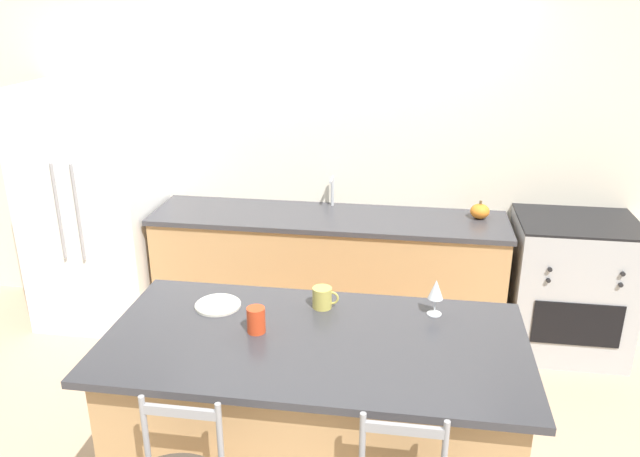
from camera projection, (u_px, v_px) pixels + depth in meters
ground_plane at (321, 352)px, 4.36m from camera, size 18.00×18.00×0.00m
wall_back at (334, 141)px, 4.49m from camera, size 6.00×0.07×2.70m
back_counter at (328, 272)px, 4.53m from camera, size 2.49×0.64×0.90m
sink_faucet at (332, 188)px, 4.50m from camera, size 0.02×0.13×0.22m
kitchen_island at (315, 422)px, 2.94m from camera, size 1.89×0.95×0.92m
refrigerator at (96, 207)px, 4.55m from camera, size 0.88×0.73×1.77m
oven_range at (569, 286)px, 4.26m from camera, size 0.77×0.65×0.96m
dinner_plate at (218, 305)px, 3.06m from camera, size 0.23×0.23×0.02m
wine_glass at (436, 290)px, 2.94m from camera, size 0.07×0.07×0.18m
coffee_mug at (323, 298)px, 3.03m from camera, size 0.13×0.10×0.10m
tumbler_cup at (256, 320)px, 2.81m from camera, size 0.08×0.08×0.12m
pumpkin_decoration at (480, 211)px, 4.29m from camera, size 0.13×0.13×0.13m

